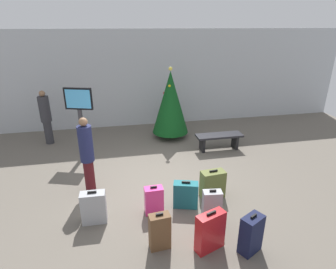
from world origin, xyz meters
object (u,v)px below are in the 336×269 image
object	(u,v)px
suitcase_6	(94,207)
holiday_tree	(170,102)
traveller_1	(87,153)
suitcase_3	(186,195)
suitcase_5	(213,184)
traveller_0	(46,116)
suitcase_2	(210,232)
suitcase_0	(212,207)
suitcase_1	(160,231)
waiting_bench	(219,138)
flight_info_kiosk	(80,110)
suitcase_4	(251,234)
suitcase_7	(154,200)

from	to	relation	value
suitcase_6	holiday_tree	bearing A→B (deg)	59.44
traveller_1	suitcase_3	world-z (taller)	traveller_1
suitcase_5	suitcase_6	size ratio (longest dim) A/B	0.97
traveller_0	traveller_1	distance (m)	3.38
suitcase_2	suitcase_0	bearing A→B (deg)	67.88
suitcase_1	suitcase_5	distance (m)	1.86
waiting_bench	suitcase_2	world-z (taller)	suitcase_2
flight_info_kiosk	suitcase_4	world-z (taller)	flight_info_kiosk
waiting_bench	suitcase_1	size ratio (longest dim) A/B	2.00
waiting_bench	traveller_1	size ratio (longest dim) A/B	0.80
traveller_0	holiday_tree	bearing A→B (deg)	-4.10
suitcase_2	suitcase_3	size ratio (longest dim) A/B	1.25
traveller_0	suitcase_0	size ratio (longest dim) A/B	2.41
waiting_bench	suitcase_7	distance (m)	3.54
traveller_0	traveller_1	size ratio (longest dim) A/B	0.97
waiting_bench	suitcase_2	distance (m)	4.09
traveller_1	suitcase_0	distance (m)	2.86
suitcase_3	suitcase_5	world-z (taller)	suitcase_5
waiting_bench	suitcase_1	xyz separation A→B (m)	(-2.43, -3.56, -0.03)
traveller_0	suitcase_0	world-z (taller)	traveller_0
suitcase_0	suitcase_7	bearing A→B (deg)	154.82
suitcase_0	suitcase_3	world-z (taller)	suitcase_0
waiting_bench	suitcase_6	size ratio (longest dim) A/B	2.05
holiday_tree	flight_info_kiosk	distance (m)	2.85
flight_info_kiosk	suitcase_4	bearing A→B (deg)	-55.67
suitcase_5	traveller_0	bearing A→B (deg)	136.64
traveller_1	suitcase_1	world-z (taller)	traveller_1
suitcase_2	suitcase_7	bearing A→B (deg)	123.84
waiting_bench	suitcase_6	bearing A→B (deg)	-143.06
flight_info_kiosk	waiting_bench	size ratio (longest dim) A/B	1.42
traveller_1	suitcase_6	world-z (taller)	traveller_1
traveller_0	suitcase_3	size ratio (longest dim) A/B	2.86
traveller_1	suitcase_0	xyz separation A→B (m)	(2.32, -1.56, -0.60)
suitcase_6	traveller_0	bearing A→B (deg)	110.54
traveller_0	flight_info_kiosk	bearing A→B (deg)	-43.67
traveller_1	suitcase_5	bearing A→B (deg)	-16.49
suitcase_3	suitcase_6	size ratio (longest dim) A/B	0.88
traveller_1	suitcase_2	bearing A→B (deg)	-47.21
flight_info_kiosk	suitcase_6	distance (m)	3.28
waiting_bench	suitcase_6	distance (m)	4.43
traveller_0	suitcase_2	distance (m)	6.35
suitcase_5	suitcase_6	xyz separation A→B (m)	(-2.49, -0.35, 0.01)
suitcase_0	suitcase_1	bearing A→B (deg)	-156.92
holiday_tree	suitcase_7	world-z (taller)	holiday_tree
suitcase_4	suitcase_6	bearing A→B (deg)	153.52
suitcase_2	suitcase_6	xyz separation A→B (m)	(-1.92, 1.09, -0.03)
waiting_bench	suitcase_1	distance (m)	4.31
suitcase_5	suitcase_4	bearing A→B (deg)	-87.56
waiting_bench	suitcase_4	xyz separation A→B (m)	(-0.98, -3.94, -0.01)
traveller_0	suitcase_2	size ratio (longest dim) A/B	2.29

